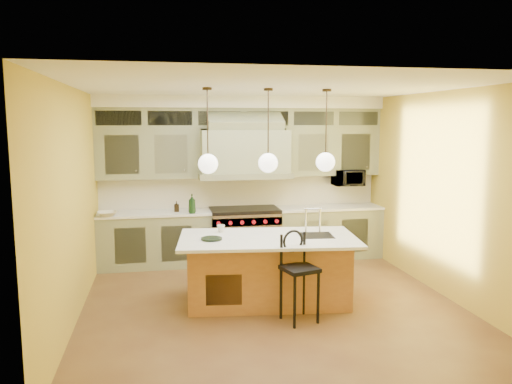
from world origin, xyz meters
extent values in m
plane|color=brown|center=(0.00, 0.00, 0.00)|extent=(5.00, 5.00, 0.00)
plane|color=white|center=(0.00, 0.00, 2.90)|extent=(5.00, 5.00, 0.00)
plane|color=gold|center=(0.00, 2.50, 1.45)|extent=(5.00, 0.00, 5.00)
plane|color=gold|center=(0.00, -2.50, 1.45)|extent=(5.00, 0.00, 5.00)
plane|color=gold|center=(-2.50, 0.00, 1.45)|extent=(0.00, 5.00, 5.00)
plane|color=gold|center=(2.50, 0.00, 1.45)|extent=(0.00, 5.00, 5.00)
cube|color=gray|center=(-1.55, 2.17, 0.45)|extent=(1.90, 0.65, 0.90)
cube|color=gray|center=(1.55, 2.17, 0.45)|extent=(1.90, 0.65, 0.90)
cube|color=white|center=(-1.55, 2.17, 0.92)|extent=(1.90, 0.68, 0.04)
cube|color=white|center=(1.55, 2.17, 0.92)|extent=(1.90, 0.68, 0.04)
cube|color=silver|center=(0.00, 2.48, 1.22)|extent=(5.00, 0.04, 0.56)
cube|color=gray|center=(-1.62, 2.33, 1.93)|extent=(1.75, 0.35, 0.85)
cube|color=gray|center=(1.62, 2.33, 1.93)|extent=(1.75, 0.35, 0.85)
cube|color=gray|center=(0.00, 2.15, 1.95)|extent=(1.50, 0.70, 0.75)
cube|color=#737656|center=(0.00, 2.15, 1.55)|extent=(1.60, 0.76, 0.10)
cube|color=#333833|center=(0.00, 2.33, 2.53)|extent=(5.00, 0.35, 0.35)
cube|color=white|center=(0.00, 2.31, 2.80)|extent=(5.00, 0.47, 0.20)
cube|color=silver|center=(0.00, 2.15, 0.45)|extent=(1.20, 0.70, 0.90)
cube|color=black|center=(0.00, 2.15, 0.93)|extent=(1.20, 0.70, 0.06)
cube|color=silver|center=(0.00, 1.83, 0.78)|extent=(1.20, 0.06, 0.14)
cube|color=#A16439|center=(-0.02, 0.11, 0.44)|extent=(2.23, 1.25, 0.88)
cube|color=white|center=(-0.02, 0.06, 0.90)|extent=(2.51, 1.53, 0.04)
cube|color=black|center=(0.64, 0.03, 0.90)|extent=(0.50, 0.46, 0.05)
cylinder|color=black|center=(0.11, -0.85, 0.32)|extent=(0.04, 0.04, 0.65)
cylinder|color=black|center=(0.43, -0.76, 0.32)|extent=(0.04, 0.04, 0.65)
cylinder|color=black|center=(0.02, -0.52, 0.32)|extent=(0.04, 0.04, 0.65)
cylinder|color=black|center=(0.34, -0.44, 0.32)|extent=(0.04, 0.04, 0.65)
cube|color=black|center=(0.22, -0.64, 0.67)|extent=(0.48, 0.48, 0.05)
torus|color=black|center=(0.18, -0.48, 0.98)|extent=(0.28, 0.11, 0.29)
imported|color=black|center=(1.95, 2.25, 1.45)|extent=(0.54, 0.37, 0.30)
imported|color=black|center=(-0.93, 1.92, 1.10)|extent=(0.13, 0.14, 0.33)
imported|color=black|center=(-1.18, 2.14, 1.03)|extent=(0.09, 0.09, 0.18)
imported|color=silver|center=(-2.30, 1.92, 0.98)|extent=(0.37, 0.37, 0.08)
imported|color=silver|center=(-0.61, 0.49, 0.97)|extent=(0.12, 0.12, 0.10)
cylinder|color=#2D2319|center=(-0.82, 0.11, 2.88)|extent=(0.12, 0.12, 0.03)
cylinder|color=#2D2319|center=(-0.82, 0.11, 2.44)|extent=(0.02, 0.02, 0.93)
sphere|color=white|center=(-0.82, 0.11, 1.92)|extent=(0.26, 0.26, 0.26)
cylinder|color=#2D2319|center=(-0.02, 0.11, 2.88)|extent=(0.12, 0.12, 0.03)
cylinder|color=#2D2319|center=(-0.02, 0.11, 2.44)|extent=(0.02, 0.02, 0.93)
sphere|color=white|center=(-0.02, 0.11, 1.92)|extent=(0.26, 0.26, 0.26)
cylinder|color=#2D2319|center=(0.78, 0.11, 2.88)|extent=(0.12, 0.12, 0.03)
cylinder|color=#2D2319|center=(0.78, 0.11, 2.44)|extent=(0.02, 0.02, 0.93)
sphere|color=white|center=(0.78, 0.11, 1.92)|extent=(0.26, 0.26, 0.26)
camera|label=1|loc=(-1.43, -6.37, 2.45)|focal=35.00mm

